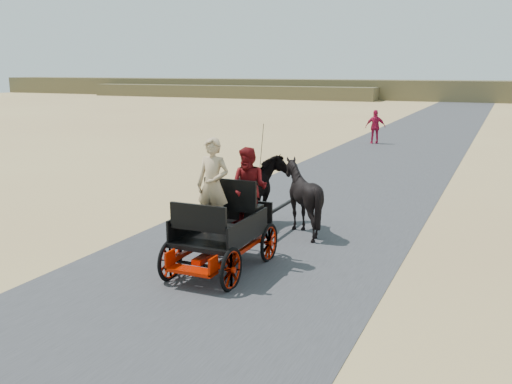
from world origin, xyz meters
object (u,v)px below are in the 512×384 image
at_px(horse_left, 259,193).
at_px(pedestrian, 375,127).
at_px(carriage, 222,251).
at_px(horse_right, 302,197).

distance_m(horse_left, pedestrian, 16.90).
distance_m(carriage, pedestrian, 19.94).
bearing_deg(pedestrian, horse_right, 78.44).
bearing_deg(carriage, horse_right, 79.61).
height_order(horse_left, horse_right, horse_right).
bearing_deg(horse_right, horse_left, 0.00).
bearing_deg(horse_left, horse_right, -180.00).
height_order(horse_left, pedestrian, pedestrian).
distance_m(carriage, horse_right, 3.09).
bearing_deg(pedestrian, horse_left, 74.73).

